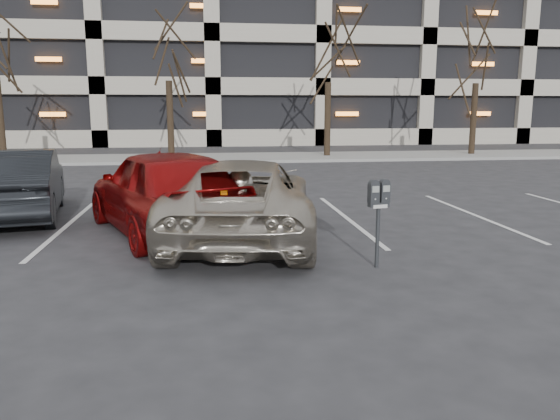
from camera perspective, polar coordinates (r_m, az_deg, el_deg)
ground at (r=8.91m, az=2.06°, el=-4.11°), size 140.00×140.00×0.00m
sidewalk at (r=24.63m, az=-4.24°, el=5.48°), size 80.00×4.00×0.12m
stall_lines at (r=11.02m, az=-7.17°, el=-1.28°), size 16.90×5.20×0.00m
parking_garage at (r=44.96m, az=10.47°, el=19.43°), size 52.00×20.00×19.00m
tree_b at (r=24.75m, az=-11.73°, el=17.88°), size 3.33×3.33×7.58m
tree_c at (r=25.29m, az=5.13°, el=17.79°), size 3.31×3.31×7.51m
tree_d at (r=27.66m, az=20.05°, el=16.59°), size 3.30×3.30×7.51m
parking_meter at (r=7.83m, az=10.27°, el=0.85°), size 0.34×0.18×1.25m
suv_silver at (r=9.48m, az=-3.97°, el=1.11°), size 2.98×5.31×1.41m
car_red at (r=10.00m, az=-11.96°, el=1.99°), size 3.52×5.08×1.61m
car_dark at (r=12.51m, az=-25.63°, el=2.47°), size 2.32×4.55×1.43m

